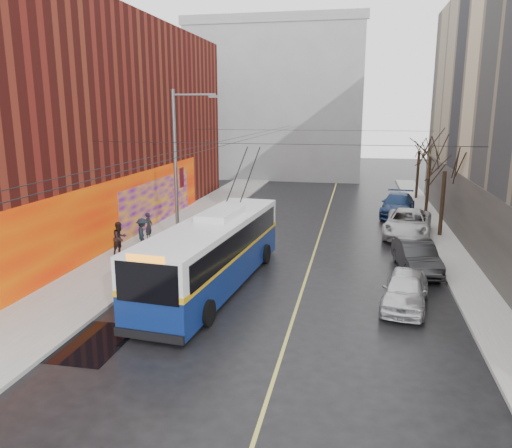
{
  "coord_description": "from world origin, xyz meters",
  "views": [
    {
      "loc": [
        3.68,
        -16.43,
        7.9
      ],
      "look_at": [
        -1.07,
        6.95,
        2.43
      ],
      "focal_mm": 35.0,
      "sensor_mm": 36.0,
      "label": 1
    }
  ],
  "objects_px": {
    "tree_far": "(420,142)",
    "parked_car_d": "(398,205)",
    "tree_near": "(446,159)",
    "tree_mid": "(431,146)",
    "parked_car_a": "(405,290)",
    "parked_car_c": "(408,223)",
    "following_car": "(247,216)",
    "pedestrian_b": "(120,238)",
    "trolleybus": "(213,252)",
    "streetlight_pole": "(178,166)",
    "pedestrian_a": "(149,226)",
    "parked_car_b": "(416,256)",
    "pedestrian_c": "(143,234)"
  },
  "relations": [
    {
      "from": "tree_near",
      "to": "parked_car_d",
      "type": "distance_m",
      "value": 7.84
    },
    {
      "from": "tree_far",
      "to": "pedestrian_b",
      "type": "xyz_separation_m",
      "value": [
        -17.89,
        -22.04,
        -4.09
      ]
    },
    {
      "from": "parked_car_d",
      "to": "tree_near",
      "type": "bearing_deg",
      "value": -63.16
    },
    {
      "from": "parked_car_a",
      "to": "parked_car_c",
      "type": "bearing_deg",
      "value": 93.63
    },
    {
      "from": "trolleybus",
      "to": "streetlight_pole",
      "type": "bearing_deg",
      "value": 127.97
    },
    {
      "from": "parked_car_c",
      "to": "parked_car_d",
      "type": "distance_m",
      "value": 6.41
    },
    {
      "from": "parked_car_a",
      "to": "following_car",
      "type": "xyz_separation_m",
      "value": [
        -9.51,
        12.85,
        0.01
      ]
    },
    {
      "from": "parked_car_d",
      "to": "pedestrian_b",
      "type": "relative_size",
      "value": 3.19
    },
    {
      "from": "following_car",
      "to": "parked_car_c",
      "type": "bearing_deg",
      "value": 6.07
    },
    {
      "from": "parked_car_a",
      "to": "following_car",
      "type": "relative_size",
      "value": 0.98
    },
    {
      "from": "tree_far",
      "to": "parked_car_a",
      "type": "relative_size",
      "value": 1.53
    },
    {
      "from": "following_car",
      "to": "parked_car_b",
      "type": "bearing_deg",
      "value": -27.78
    },
    {
      "from": "parked_car_d",
      "to": "following_car",
      "type": "bearing_deg",
      "value": -143.1
    },
    {
      "from": "pedestrian_b",
      "to": "tree_mid",
      "type": "bearing_deg",
      "value": -30.49
    },
    {
      "from": "parked_car_d",
      "to": "trolleybus",
      "type": "bearing_deg",
      "value": -109.69
    },
    {
      "from": "tree_far",
      "to": "parked_car_b",
      "type": "distance_m",
      "value": 21.95
    },
    {
      "from": "parked_car_a",
      "to": "following_car",
      "type": "bearing_deg",
      "value": 135.58
    },
    {
      "from": "pedestrian_a",
      "to": "tree_far",
      "type": "bearing_deg",
      "value": -43.68
    },
    {
      "from": "trolleybus",
      "to": "pedestrian_b",
      "type": "height_order",
      "value": "trolleybus"
    },
    {
      "from": "tree_mid",
      "to": "following_car",
      "type": "relative_size",
      "value": 1.53
    },
    {
      "from": "tree_far",
      "to": "parked_car_d",
      "type": "bearing_deg",
      "value": -105.68
    },
    {
      "from": "tree_mid",
      "to": "parked_car_c",
      "type": "xyz_separation_m",
      "value": [
        -2.0,
        -7.1,
        -4.41
      ]
    },
    {
      "from": "pedestrian_a",
      "to": "pedestrian_b",
      "type": "height_order",
      "value": "pedestrian_b"
    },
    {
      "from": "tree_mid",
      "to": "tree_far",
      "type": "xyz_separation_m",
      "value": [
        0.0,
        7.0,
        -0.11
      ]
    },
    {
      "from": "trolleybus",
      "to": "parked_car_a",
      "type": "bearing_deg",
      "value": -0.34
    },
    {
      "from": "parked_car_c",
      "to": "following_car",
      "type": "height_order",
      "value": "parked_car_c"
    },
    {
      "from": "tree_mid",
      "to": "following_car",
      "type": "distance_m",
      "value": 14.95
    },
    {
      "from": "tree_far",
      "to": "following_car",
      "type": "bearing_deg",
      "value": -133.17
    },
    {
      "from": "tree_near",
      "to": "tree_mid",
      "type": "relative_size",
      "value": 0.96
    },
    {
      "from": "parked_car_a",
      "to": "parked_car_d",
      "type": "relative_size",
      "value": 0.74
    },
    {
      "from": "pedestrian_c",
      "to": "tree_far",
      "type": "bearing_deg",
      "value": -64.97
    },
    {
      "from": "streetlight_pole",
      "to": "parked_car_d",
      "type": "distance_m",
      "value": 18.33
    },
    {
      "from": "tree_far",
      "to": "trolleybus",
      "type": "height_order",
      "value": "tree_far"
    },
    {
      "from": "parked_car_d",
      "to": "pedestrian_b",
      "type": "bearing_deg",
      "value": -129.7
    },
    {
      "from": "tree_far",
      "to": "parked_car_c",
      "type": "distance_m",
      "value": 14.88
    },
    {
      "from": "tree_mid",
      "to": "pedestrian_b",
      "type": "bearing_deg",
      "value": -139.95
    },
    {
      "from": "following_car",
      "to": "tree_mid",
      "type": "bearing_deg",
      "value": 36.41
    },
    {
      "from": "parked_car_c",
      "to": "pedestrian_a",
      "type": "xyz_separation_m",
      "value": [
        -15.63,
        -4.61,
        0.15
      ]
    },
    {
      "from": "tree_mid",
      "to": "parked_car_a",
      "type": "relative_size",
      "value": 1.55
    },
    {
      "from": "tree_near",
      "to": "parked_car_a",
      "type": "xyz_separation_m",
      "value": [
        -3.17,
        -12.37,
        -4.24
      ]
    },
    {
      "from": "tree_near",
      "to": "pedestrian_b",
      "type": "distance_m",
      "value": 20.0
    },
    {
      "from": "following_car",
      "to": "pedestrian_b",
      "type": "bearing_deg",
      "value": -112.23
    },
    {
      "from": "streetlight_pole",
      "to": "tree_far",
      "type": "relative_size",
      "value": 1.37
    },
    {
      "from": "tree_near",
      "to": "tree_far",
      "type": "xyz_separation_m",
      "value": [
        0.0,
        14.0,
        0.17
      ]
    },
    {
      "from": "parked_car_a",
      "to": "pedestrian_a",
      "type": "relative_size",
      "value": 2.57
    },
    {
      "from": "parked_car_b",
      "to": "pedestrian_c",
      "type": "xyz_separation_m",
      "value": [
        -14.87,
        0.54,
        0.29
      ]
    },
    {
      "from": "parked_car_b",
      "to": "pedestrian_a",
      "type": "bearing_deg",
      "value": 162.53
    },
    {
      "from": "parked_car_b",
      "to": "parked_car_a",
      "type": "bearing_deg",
      "value": -108.43
    },
    {
      "from": "pedestrian_a",
      "to": "following_car",
      "type": "bearing_deg",
      "value": -44.01
    },
    {
      "from": "parked_car_d",
      "to": "following_car",
      "type": "relative_size",
      "value": 1.32
    }
  ]
}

